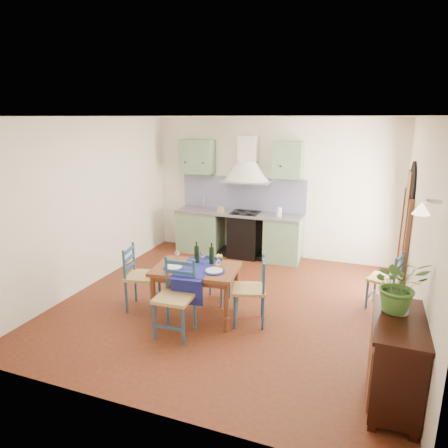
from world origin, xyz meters
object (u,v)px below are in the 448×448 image
Objects in this scene: chair_near at (176,297)px; potted_plant at (399,285)px; dining_table at (196,273)px; sideboard at (395,358)px.

potted_plant reaches higher than chair_near.
chair_near is (-0.06, -0.52, -0.15)m from dining_table.
dining_table is 1.25× the size of chair_near.
potted_plant is (-0.03, 0.16, 0.71)m from sideboard.
potted_plant reaches higher than sideboard.
chair_near is at bearing 169.89° from sideboard.
potted_plant reaches higher than dining_table.
sideboard is 1.87× the size of potted_plant.
chair_near reaches higher than sideboard.
potted_plant is (2.61, -0.31, 0.70)m from chair_near.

